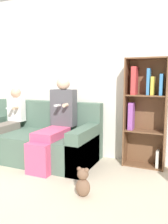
{
  "coord_description": "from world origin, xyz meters",
  "views": [
    {
      "loc": [
        1.9,
        -2.42,
        1.24
      ],
      "look_at": [
        0.58,
        0.6,
        0.76
      ],
      "focal_mm": 38.0,
      "sensor_mm": 36.0,
      "label": 1
    }
  ],
  "objects": [
    {
      "name": "ground_plane",
      "position": [
        0.0,
        0.0,
        0.0
      ],
      "size": [
        14.0,
        14.0,
        0.0
      ],
      "primitive_type": "plane",
      "color": "beige"
    },
    {
      "name": "bookshelf",
      "position": [
        1.38,
        0.9,
        0.81
      ],
      "size": [
        0.56,
        0.27,
        1.5
      ],
      "color": "brown",
      "rests_on": "ground_plane"
    },
    {
      "name": "back_wall",
      "position": [
        0.0,
        1.04,
        1.27
      ],
      "size": [
        10.0,
        0.06,
        2.55
      ],
      "color": "silver",
      "rests_on": "ground_plane"
    },
    {
      "name": "couch",
      "position": [
        -0.23,
        0.55,
        0.27
      ],
      "size": [
        1.94,
        0.91,
        0.86
      ],
      "color": "#4C6656",
      "rests_on": "ground_plane"
    },
    {
      "name": "child_seated",
      "position": [
        -0.71,
        0.42,
        0.53
      ],
      "size": [
        0.29,
        0.87,
        1.07
      ],
      "color": "#70665B",
      "rests_on": "ground_plane"
    },
    {
      "name": "teddy_bear",
      "position": [
        0.95,
        -0.28,
        0.15
      ],
      "size": [
        0.16,
        0.13,
        0.32
      ],
      "color": "brown",
      "rests_on": "ground_plane"
    },
    {
      "name": "adult_seated",
      "position": [
        0.2,
        0.47,
        0.63
      ],
      "size": [
        0.38,
        0.87,
        1.26
      ],
      "color": "#DB4C75",
      "rests_on": "ground_plane"
    }
  ]
}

